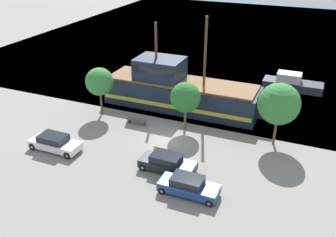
# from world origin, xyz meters

# --- Properties ---
(ground_plane) EXTENTS (160.00, 160.00, 0.00)m
(ground_plane) POSITION_xyz_m (0.00, 0.00, 0.00)
(ground_plane) COLOR gray
(water_surface) EXTENTS (80.00, 80.00, 0.00)m
(water_surface) POSITION_xyz_m (0.00, 44.00, 0.00)
(water_surface) COLOR #38667F
(water_surface) RESTS_ON ground
(pirate_ship) EXTENTS (19.03, 4.95, 10.72)m
(pirate_ship) POSITION_xyz_m (-1.65, 7.54, 2.06)
(pirate_ship) COLOR #192338
(pirate_ship) RESTS_ON water_surface
(moored_boat_dockside) EXTENTS (7.46, 2.53, 2.14)m
(moored_boat_dockside) POSITION_xyz_m (9.79, 18.36, 0.79)
(moored_boat_dockside) COLOR #2D333D
(moored_boat_dockside) RESTS_ON water_surface
(moored_boat_outer) EXTENTS (5.88, 1.81, 1.82)m
(moored_boat_outer) POSITION_xyz_m (-8.30, 16.11, 0.67)
(moored_boat_outer) COLOR silver
(moored_boat_outer) RESTS_ON water_surface
(parked_car_curb_front) EXTENTS (4.85, 1.97, 1.54)m
(parked_car_curb_front) POSITION_xyz_m (2.18, -4.98, 0.76)
(parked_car_curb_front) COLOR black
(parked_car_curb_front) RESTS_ON ground_plane
(parked_car_curb_mid) EXTENTS (4.96, 1.98, 1.53)m
(parked_car_curb_mid) POSITION_xyz_m (-8.83, -5.95, 0.76)
(parked_car_curb_mid) COLOR white
(parked_car_curb_mid) RESTS_ON ground_plane
(parked_car_curb_rear) EXTENTS (4.71, 1.91, 1.51)m
(parked_car_curb_rear) POSITION_xyz_m (4.96, -7.28, 0.74)
(parked_car_curb_rear) COLOR navy
(parked_car_curb_rear) RESTS_ON ground_plane
(fire_hydrant) EXTENTS (0.42, 0.25, 0.76)m
(fire_hydrant) POSITION_xyz_m (0.02, -2.80, 0.41)
(fire_hydrant) COLOR yellow
(fire_hydrant) RESTS_ON ground_plane
(bench_promenade_east) EXTENTS (1.94, 0.45, 0.85)m
(bench_promenade_east) POSITION_xyz_m (-4.19, 1.64, 0.45)
(bench_promenade_east) COLOR #4C4742
(bench_promenade_east) RESTS_ON ground_plane
(tree_row_east) EXTENTS (3.05, 3.05, 5.40)m
(tree_row_east) POSITION_xyz_m (-8.93, 2.41, 3.86)
(tree_row_east) COLOR brown
(tree_row_east) RESTS_ON ground_plane
(tree_row_mideast) EXTENTS (3.09, 3.09, 5.13)m
(tree_row_mideast) POSITION_xyz_m (0.92, 2.66, 3.57)
(tree_row_mideast) COLOR brown
(tree_row_mideast) RESTS_ON ground_plane
(tree_row_midwest) EXTENTS (3.91, 3.91, 6.20)m
(tree_row_midwest) POSITION_xyz_m (9.89, 3.15, 4.24)
(tree_row_midwest) COLOR brown
(tree_row_midwest) RESTS_ON ground_plane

